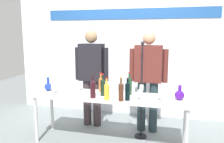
{
  "coord_description": "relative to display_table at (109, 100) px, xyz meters",
  "views": [
    {
      "loc": [
        0.89,
        -3.18,
        1.66
      ],
      "look_at": [
        0.0,
        0.15,
        1.09
      ],
      "focal_mm": 37.05,
      "sensor_mm": 36.0,
      "label": 1
    }
  ],
  "objects": [
    {
      "name": "ground_plane",
      "position": [
        0.0,
        0.0,
        -0.69
      ],
      "size": [
        10.0,
        10.0,
        0.0
      ],
      "primitive_type": "plane",
      "color": "gray"
    },
    {
      "name": "back_wall",
      "position": [
        0.0,
        1.43,
        0.81
      ],
      "size": [
        4.81,
        0.11,
        3.0
      ],
      "color": "white",
      "rests_on": "ground"
    },
    {
      "name": "display_table",
      "position": [
        0.0,
        0.0,
        0.0
      ],
      "size": [
        2.31,
        0.58,
        0.75
      ],
      "color": "white",
      "rests_on": "ground"
    },
    {
      "name": "decanter_blue_left",
      "position": [
        -1.01,
        0.02,
        0.13
      ],
      "size": [
        0.12,
        0.12,
        0.22
      ],
      "color": "navy",
      "rests_on": "display_table"
    },
    {
      "name": "decanter_blue_right",
      "position": [
        0.99,
        0.02,
        0.14
      ],
      "size": [
        0.13,
        0.13,
        0.21
      ],
      "color": "#481591",
      "rests_on": "display_table"
    },
    {
      "name": "presenter_left",
      "position": [
        -0.5,
        0.62,
        0.29
      ],
      "size": [
        0.61,
        0.22,
        1.71
      ],
      "color": "#372C2F",
      "rests_on": "ground"
    },
    {
      "name": "presenter_right",
      "position": [
        0.5,
        0.62,
        0.28
      ],
      "size": [
        0.63,
        0.22,
        1.69
      ],
      "color": "#24353B",
      "rests_on": "ground"
    },
    {
      "name": "wine_bottle_0",
      "position": [
        0.03,
        -0.24,
        0.19
      ],
      "size": [
        0.07,
        0.07,
        0.31
      ],
      "color": "gold",
      "rests_on": "display_table"
    },
    {
      "name": "wine_bottle_1",
      "position": [
        0.31,
        -0.18,
        0.2
      ],
      "size": [
        0.07,
        0.07,
        0.31
      ],
      "color": "black",
      "rests_on": "display_table"
    },
    {
      "name": "wine_bottle_2",
      "position": [
        -0.19,
        0.19,
        0.19
      ],
      "size": [
        0.07,
        0.07,
        0.3
      ],
      "color": "#CA6529",
      "rests_on": "display_table"
    },
    {
      "name": "wine_bottle_3",
      "position": [
        0.27,
        0.12,
        0.21
      ],
      "size": [
        0.07,
        0.07,
        0.34
      ],
      "color": "#1C3E26",
      "rests_on": "display_table"
    },
    {
      "name": "wine_bottle_4",
      "position": [
        0.23,
        -0.23,
        0.2
      ],
      "size": [
        0.07,
        0.07,
        0.33
      ],
      "color": "#4B2718",
      "rests_on": "display_table"
    },
    {
      "name": "wine_bottle_5",
      "position": [
        -0.19,
        -0.19,
        0.2
      ],
      "size": [
        0.07,
        0.07,
        0.33
      ],
      "color": "black",
      "rests_on": "display_table"
    },
    {
      "name": "wine_bottle_6",
      "position": [
        -0.09,
        -0.04,
        0.2
      ],
      "size": [
        0.07,
        0.07,
        0.33
      ],
      "color": "black",
      "rests_on": "display_table"
    },
    {
      "name": "wine_glass_left_0",
      "position": [
        -0.83,
        -0.16,
        0.18
      ],
      "size": [
        0.06,
        0.06,
        0.17
      ],
      "color": "white",
      "rests_on": "display_table"
    },
    {
      "name": "wine_glass_left_1",
      "position": [
        -0.76,
        0.18,
        0.17
      ],
      "size": [
        0.06,
        0.06,
        0.15
      ],
      "color": "white",
      "rests_on": "display_table"
    },
    {
      "name": "wine_glass_left_2",
      "position": [
        -0.49,
        -0.15,
        0.16
      ],
      "size": [
        0.07,
        0.07,
        0.13
      ],
      "color": "white",
      "rests_on": "display_table"
    },
    {
      "name": "wine_glass_left_3",
      "position": [
        -0.87,
        -0.05,
        0.16
      ],
      "size": [
        0.06,
        0.06,
        0.14
      ],
      "color": "white",
      "rests_on": "display_table"
    },
    {
      "name": "wine_glass_left_4",
      "position": [
        -0.71,
        -0.02,
        0.17
      ],
      "size": [
        0.07,
        0.07,
        0.14
      ],
      "color": "white",
      "rests_on": "display_table"
    },
    {
      "name": "wine_glass_left_5",
      "position": [
        -0.54,
        0.16,
        0.17
      ],
      "size": [
        0.07,
        0.07,
        0.14
      ],
      "color": "white",
      "rests_on": "display_table"
    },
    {
      "name": "wine_glass_right_0",
      "position": [
        0.74,
        -0.08,
        0.16
      ],
      "size": [
        0.07,
        0.07,
        0.14
      ],
      "color": "white",
      "rests_on": "display_table"
    },
    {
      "name": "wine_glass_right_1",
      "position": [
        0.46,
        0.11,
        0.18
      ],
      "size": [
        0.06,
        0.06,
        0.16
      ],
      "color": "white",
      "rests_on": "display_table"
    },
    {
      "name": "wine_glass_right_2",
      "position": [
        0.47,
        -0.12,
        0.16
      ],
      "size": [
        0.07,
        0.07,
        0.14
      ],
      "color": "white",
      "rests_on": "display_table"
    },
    {
      "name": "microphone_stand",
      "position": [
        0.43,
        0.35,
        -0.17
      ],
      "size": [
        0.2,
        0.2,
        1.54
      ],
      "color": "black",
      "rests_on": "ground"
    }
  ]
}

